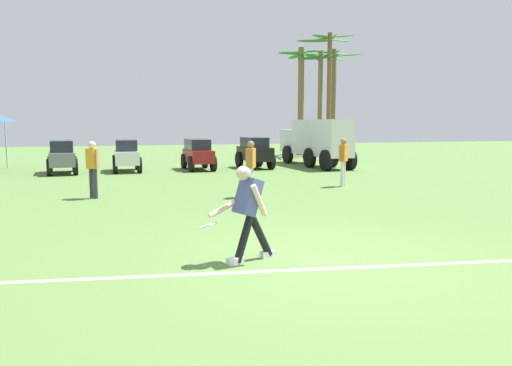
# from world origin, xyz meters

# --- Properties ---
(ground_plane) EXTENTS (80.00, 80.00, 0.00)m
(ground_plane) POSITION_xyz_m (0.00, 0.00, 0.00)
(ground_plane) COLOR #577C3B
(field_line_paint) EXTENTS (26.49, 3.63, 0.01)m
(field_line_paint) POSITION_xyz_m (0.00, -0.52, 0.00)
(field_line_paint) COLOR white
(field_line_paint) RESTS_ON ground_plane
(frisbee_thrower) EXTENTS (1.11, 0.49, 1.43)m
(frisbee_thrower) POSITION_xyz_m (-1.02, 0.16, 0.80)
(frisbee_thrower) COLOR black
(frisbee_thrower) RESTS_ON ground_plane
(frisbee_in_flight) EXTENTS (0.38, 0.38, 0.12)m
(frisbee_in_flight) POSITION_xyz_m (-1.63, 0.13, 0.59)
(frisbee_in_flight) COLOR white
(teammate_near_sideline) EXTENTS (0.37, 0.43, 1.56)m
(teammate_near_sideline) POSITION_xyz_m (-3.46, 7.34, 0.94)
(teammate_near_sideline) COLOR #33333D
(teammate_near_sideline) RESTS_ON ground_plane
(teammate_midfield) EXTENTS (0.34, 0.46, 1.56)m
(teammate_midfield) POSITION_xyz_m (0.73, 6.39, 0.94)
(teammate_midfield) COLOR silver
(teammate_midfield) RESTS_ON ground_plane
(teammate_deep) EXTENTS (0.40, 0.40, 1.56)m
(teammate_deep) POSITION_xyz_m (4.20, 7.80, 0.94)
(teammate_deep) COLOR silver
(teammate_deep) RESTS_ON ground_plane
(parked_car_slot_a) EXTENTS (1.35, 2.48, 1.34)m
(parked_car_slot_a) POSITION_xyz_m (-4.93, 14.81, 0.72)
(parked_car_slot_a) COLOR slate
(parked_car_slot_a) RESTS_ON ground_plane
(parked_car_slot_b) EXTENTS (1.16, 2.41, 1.34)m
(parked_car_slot_b) POSITION_xyz_m (-2.39, 14.99, 0.72)
(parked_car_slot_b) COLOR silver
(parked_car_slot_b) RESTS_ON ground_plane
(parked_car_slot_c) EXTENTS (1.24, 2.44, 1.34)m
(parked_car_slot_c) POSITION_xyz_m (0.65, 14.89, 0.72)
(parked_car_slot_c) COLOR maroon
(parked_car_slot_c) RESTS_ON ground_plane
(parked_car_slot_d) EXTENTS (1.33, 2.42, 1.40)m
(parked_car_slot_d) POSITION_xyz_m (3.25, 14.95, 0.74)
(parked_car_slot_d) COLOR black
(parked_car_slot_d) RESTS_ON ground_plane
(box_truck) EXTENTS (1.68, 5.96, 2.20)m
(box_truck) POSITION_xyz_m (6.31, 15.15, 1.23)
(box_truck) COLOR silver
(box_truck) RESTS_ON ground_plane
(palm_tree_far_left) EXTENTS (3.34, 3.27, 6.75)m
(palm_tree_far_left) POSITION_xyz_m (8.64, 23.20, 3.92)
(palm_tree_far_left) COLOR brown
(palm_tree_far_left) RESTS_ON ground_plane
(palm_tree_left_of_centre) EXTENTS (2.86, 3.24, 6.39)m
(palm_tree_left_of_centre) POSITION_xyz_m (9.47, 22.07, 3.82)
(palm_tree_left_of_centre) COLOR brown
(palm_tree_left_of_centre) RESTS_ON ground_plane
(palm_tree_right_of_centre) EXTENTS (3.44, 3.35, 7.43)m
(palm_tree_right_of_centre) POSITION_xyz_m (9.79, 21.50, 4.63)
(palm_tree_right_of_centre) COLOR brown
(palm_tree_right_of_centre) RESTS_ON ground_plane
(palm_tree_far_right) EXTENTS (3.27, 3.32, 6.80)m
(palm_tree_far_right) POSITION_xyz_m (11.06, 23.58, 4.11)
(palm_tree_far_right) COLOR brown
(palm_tree_far_right) RESTS_ON ground_plane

